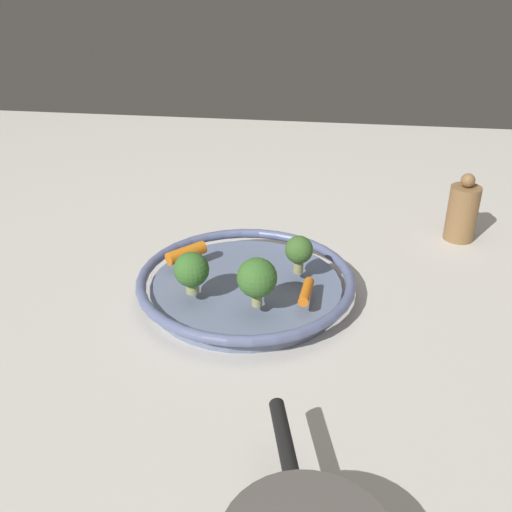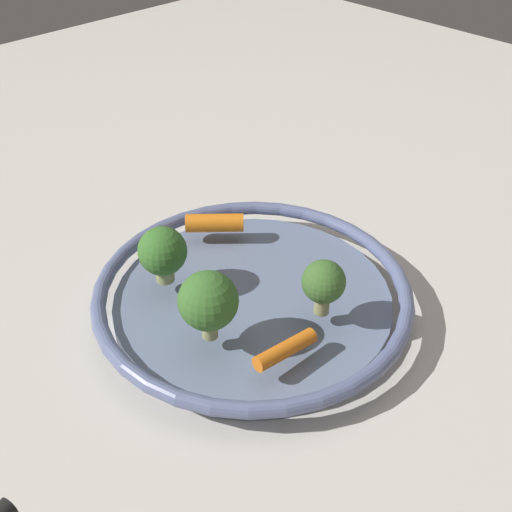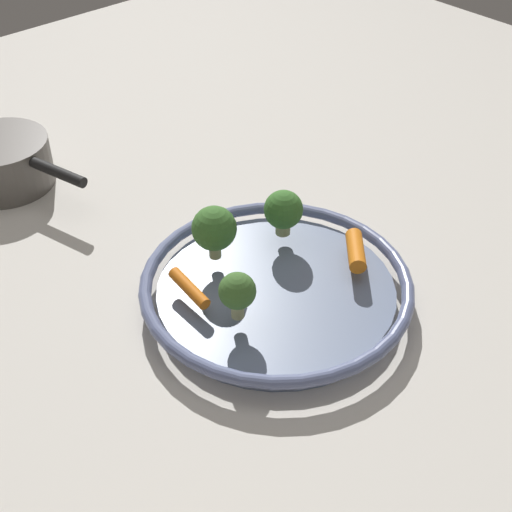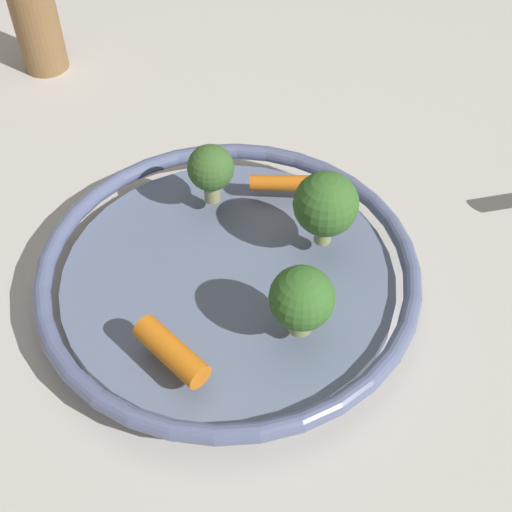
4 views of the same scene
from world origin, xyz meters
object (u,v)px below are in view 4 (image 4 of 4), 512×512
object	(u,v)px
baby_carrot_near_rim	(171,351)
broccoli_floret_mid	(302,299)
broccoli_floret_small	(326,205)
broccoli_floret_large	(211,169)
serving_bowl	(228,275)
baby_carrot_right	(286,183)
pepper_mill	(38,27)

from	to	relation	value
baby_carrot_near_rim	broccoli_floret_mid	distance (m)	0.11
broccoli_floret_small	baby_carrot_near_rim	bearing A→B (deg)	-42.44
baby_carrot_near_rim	broccoli_floret_large	bearing A→B (deg)	174.51
broccoli_floret_mid	baby_carrot_near_rim	bearing A→B (deg)	-71.37
serving_bowl	baby_carrot_near_rim	bearing A→B (deg)	-19.66
serving_bowl	broccoli_floret_small	xyz separation A→B (m)	(-0.03, 0.08, 0.06)
baby_carrot_near_rim	broccoli_floret_mid	xyz separation A→B (m)	(-0.03, 0.10, 0.03)
baby_carrot_near_rim	broccoli_floret_mid	size ratio (longest dim) A/B	1.06
broccoli_floret_large	broccoli_floret_mid	size ratio (longest dim) A/B	0.95
baby_carrot_near_rim	broccoli_floret_small	world-z (taller)	broccoli_floret_small
broccoli_floret_large	broccoli_floret_small	world-z (taller)	broccoli_floret_small
baby_carrot_right	broccoli_floret_large	size ratio (longest dim) A/B	1.12
serving_bowl	baby_carrot_right	world-z (taller)	baby_carrot_right
baby_carrot_right	broccoli_floret_small	xyz separation A→B (m)	(0.07, 0.03, 0.04)
serving_bowl	broccoli_floret_large	size ratio (longest dim) A/B	5.60
baby_carrot_right	broccoli_floret_small	size ratio (longest dim) A/B	0.93
broccoli_floret_small	pepper_mill	xyz separation A→B (m)	(-0.33, -0.33, -0.03)
broccoli_floret_small	broccoli_floret_mid	world-z (taller)	broccoli_floret_small
broccoli_floret_large	pepper_mill	world-z (taller)	pepper_mill
pepper_mill	serving_bowl	bearing A→B (deg)	35.02
baby_carrot_right	baby_carrot_near_rim	size ratio (longest dim) A/B	1.01
baby_carrot_near_rim	pepper_mill	bearing A→B (deg)	-154.98
broccoli_floret_large	pepper_mill	bearing A→B (deg)	-140.34
serving_bowl	broccoli_floret_mid	world-z (taller)	broccoli_floret_mid
broccoli_floret_large	broccoli_floret_mid	world-z (taller)	broccoli_floret_mid
serving_bowl	pepper_mill	bearing A→B (deg)	-144.98
baby_carrot_right	baby_carrot_near_rim	world-z (taller)	baby_carrot_near_rim
broccoli_floret_large	broccoli_floret_mid	xyz separation A→B (m)	(0.15, 0.08, -0.00)
pepper_mill	broccoli_floret_mid	bearing A→B (deg)	36.16
serving_bowl	broccoli_floret_small	world-z (taller)	broccoli_floret_small
serving_bowl	baby_carrot_near_rim	distance (m)	0.11
baby_carrot_near_rim	broccoli_floret_large	distance (m)	0.18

